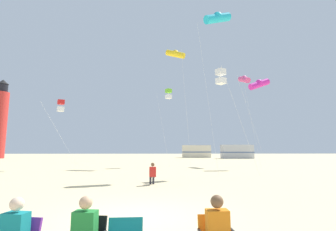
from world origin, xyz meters
TOP-DOWN VIEW (x-y plane):
  - ground at (0.00, 0.00)m, footprint 200.00×200.00m
  - kite_flyer_standing at (0.24, 6.37)m, footprint 0.38×0.53m
  - kite_box_lime at (1.62, 21.50)m, footprint 1.81×1.81m
  - kite_box_white at (5.20, 10.83)m, footprint 2.96×2.81m
  - kite_tube_cyan at (5.32, 11.81)m, footprint 2.89×2.43m
  - kite_box_scarlet at (-9.17, 17.30)m, footprint 3.29×2.80m
  - kite_tube_magenta at (11.42, 18.83)m, footprint 2.68×2.16m
  - kite_tube_rainbow at (11.27, 23.02)m, footprint 3.14×2.95m
  - kite_tube_gold at (2.46, 21.56)m, footprint 3.05×2.68m
  - lighthouse_distant at (-33.24, 45.97)m, footprint 2.80×2.80m
  - rv_van_cream at (8.93, 49.72)m, footprint 6.53×2.61m
  - rv_van_silver at (16.58, 44.16)m, footprint 6.52×2.59m

SIDE VIEW (x-z plane):
  - ground at x=0.00m, z-range 0.00..0.00m
  - kite_flyer_standing at x=0.24m, z-range 0.03..1.19m
  - rv_van_cream at x=8.93m, z-range -0.01..2.79m
  - rv_van_silver at x=16.58m, z-range -0.01..2.79m
  - kite_box_scarlet at x=-9.17m, z-range 2.78..9.49m
  - kite_box_white at x=5.20m, z-range 3.35..11.23m
  - lighthouse_distant at x=-33.24m, z-range -0.56..16.24m
  - kite_box_lime at x=1.62m, z-range 3.88..12.82m
  - kite_tube_magenta at x=11.42m, z-range 4.11..13.75m
  - kite_tube_rainbow at x=11.27m, z-range 4.97..16.33m
  - kite_tube_cyan at x=5.32m, z-range 5.93..19.21m
  - kite_tube_gold at x=2.46m, z-range 6.31..20.35m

